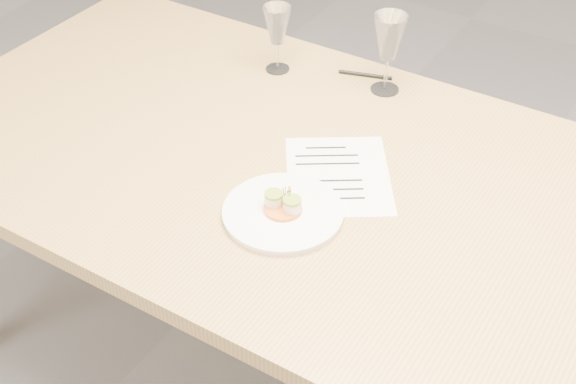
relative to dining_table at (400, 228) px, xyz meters
The scene contains 6 objects.
dining_table is the anchor object (origin of this frame).
dinner_plate 0.27m from the dining_table, 139.22° to the right, with size 0.25×0.25×0.07m.
recipe_sheet 0.18m from the dining_table, behind, with size 0.35×0.36×0.00m.
ballpoint_pen 0.53m from the dining_table, 126.34° to the left, with size 0.14×0.05×0.01m.
wine_glass_0 0.65m from the dining_table, 147.91° to the left, with size 0.07×0.07×0.18m.
wine_glass_1 0.50m from the dining_table, 121.46° to the left, with size 0.08×0.08×0.21m.
Camera 1 is at (0.48, -1.23, 1.84)m, focal length 50.00 mm.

